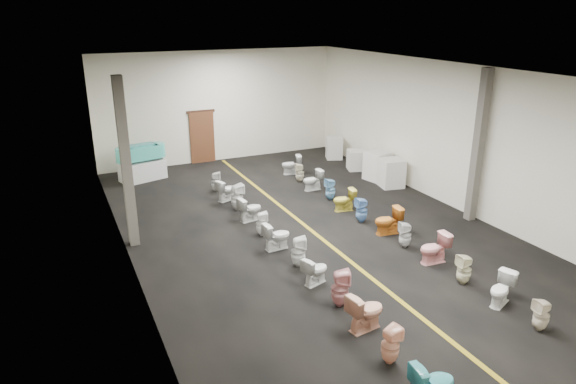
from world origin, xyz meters
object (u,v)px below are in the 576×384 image
object	(u,v)px
toilet_left_1	(390,345)
toilet_left_6	(277,236)
appliance_crate_b	(377,166)
toilet_right_5	(388,221)
appliance_crate_c	(357,160)
toilet_left_3	(340,288)
appliance_crate_a	(391,173)
toilet_right_6	(362,210)
toilet_left_7	(262,224)
bathtub	(141,152)
toilet_right_9	(313,180)
toilet_right_0	(541,315)
appliance_crate_d	(334,148)
toilet_right_1	(502,289)
toilet_left_5	(298,252)
toilet_right_8	(330,189)
toilet_right_4	(405,235)
toilet_left_9	(237,197)
toilet_right_2	(464,269)
toilet_left_4	(315,270)
toilet_right_7	(344,200)
toilet_left_8	(250,209)
toilet_left_11	(216,182)
toilet_left_10	(226,190)
display_table	(143,170)
toilet_left_2	(366,311)
toilet_right_11	(291,165)
toilet_right_3	(434,249)
toilet_right_10	(300,173)
toilet_left_0	(433,383)

from	to	relation	value
toilet_left_1	toilet_left_6	xyz separation A→B (m)	(0.06, 5.13, 0.01)
appliance_crate_b	toilet_right_5	size ratio (longest dim) A/B	1.36
appliance_crate_c	toilet_left_3	bearing A→B (deg)	-124.28
appliance_crate_a	toilet_right_6	size ratio (longest dim) A/B	1.31
toilet_left_7	bathtub	bearing A→B (deg)	31.20
toilet_right_9	appliance_crate_c	bearing A→B (deg)	116.94
bathtub	toilet_left_1	bearing A→B (deg)	-92.89
toilet_right_0	toilet_right_9	distance (m)	9.34
appliance_crate_d	toilet_right_1	xyz separation A→B (m)	(-2.54, -11.54, -0.10)
toilet_left_5	toilet_right_8	distance (m)	4.84
appliance_crate_d	toilet_right_4	distance (m)	8.79
toilet_left_9	toilet_right_2	size ratio (longest dim) A/B	1.18
toilet_right_2	toilet_right_1	bearing A→B (deg)	9.31
toilet_left_3	toilet_right_5	xyz separation A→B (m)	(3.14, 2.67, -0.03)
appliance_crate_b	toilet_left_4	distance (m)	8.20
appliance_crate_a	toilet_right_9	world-z (taller)	appliance_crate_a
toilet_right_2	toilet_right_7	size ratio (longest dim) A/B	1.02
toilet_left_8	toilet_left_11	bearing A→B (deg)	-7.59
toilet_left_4	toilet_left_9	world-z (taller)	toilet_left_9
toilet_left_10	toilet_right_1	bearing A→B (deg)	177.97
toilet_right_4	toilet_right_8	bearing A→B (deg)	-164.55
appliance_crate_b	toilet_right_5	world-z (taller)	appliance_crate_b
display_table	toilet_right_1	xyz separation A→B (m)	(5.37, -12.04, 0.00)
toilet_left_2	toilet_right_11	world-z (taller)	toilet_left_2
toilet_left_8	toilet_right_2	size ratio (longest dim) A/B	1.01
display_table	toilet_right_3	distance (m)	11.26
appliance_crate_d	toilet_right_0	bearing A→B (deg)	-101.53
toilet_right_7	toilet_left_7	bearing A→B (deg)	-69.28
toilet_left_1	toilet_left_8	xyz separation A→B (m)	(0.13, 7.25, 0.00)
toilet_left_2	toilet_left_9	bearing A→B (deg)	-7.67
toilet_left_8	toilet_right_0	bearing A→B (deg)	-167.69
appliance_crate_d	toilet_left_3	distance (m)	11.62
appliance_crate_d	toilet_right_0	distance (m)	12.83
display_table	toilet_right_9	distance (m)	6.39
toilet_left_7	display_table	bearing A→B (deg)	31.20
appliance_crate_d	appliance_crate_b	bearing A→B (deg)	-90.00
toilet_left_2	toilet_right_2	bearing A→B (deg)	-88.25
toilet_left_5	toilet_right_10	xyz separation A→B (m)	(2.97, 5.91, -0.04)
appliance_crate_b	toilet_right_0	world-z (taller)	appliance_crate_b
toilet_left_3	toilet_right_8	distance (m)	6.52
toilet_right_6	toilet_right_9	bearing A→B (deg)	-174.27
toilet_right_4	toilet_left_1	bearing A→B (deg)	-24.75
appliance_crate_d	toilet_left_8	xyz separation A→B (m)	(-5.71, -4.89, -0.09)
toilet_right_5	toilet_right_9	xyz separation A→B (m)	(-0.17, 4.23, -0.03)
bathtub	toilet_left_4	distance (m)	9.84
toilet_left_1	toilet_right_1	bearing A→B (deg)	-89.27
toilet_right_1	toilet_right_11	world-z (taller)	toilet_right_11
toilet_right_5	toilet_right_2	bearing A→B (deg)	6.42
appliance_crate_b	toilet_left_0	distance (m)	11.61
display_table	toilet_left_6	xyz separation A→B (m)	(2.13, -7.51, 0.02)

